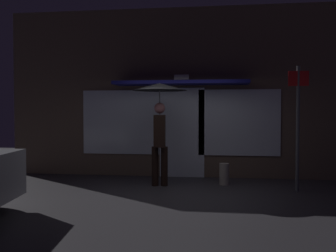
% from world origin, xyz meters
% --- Properties ---
extents(ground_plane, '(18.00, 18.00, 0.00)m').
position_xyz_m(ground_plane, '(0.00, 0.00, 0.00)').
color(ground_plane, '#38353A').
extents(building_facade, '(8.84, 1.00, 4.17)m').
position_xyz_m(building_facade, '(-0.00, 2.34, 2.06)').
color(building_facade, brown).
rests_on(building_facade, ground).
extents(person_with_umbrella, '(1.18, 1.18, 2.23)m').
position_xyz_m(person_with_umbrella, '(-0.37, 0.96, 1.73)').
color(person_with_umbrella, black).
rests_on(person_with_umbrella, ground).
extents(street_sign_post, '(0.40, 0.07, 2.52)m').
position_xyz_m(street_sign_post, '(2.48, 0.74, 1.43)').
color(street_sign_post, '#595B60').
rests_on(street_sign_post, ground).
extents(sidewalk_bollard, '(0.21, 0.21, 0.47)m').
position_xyz_m(sidewalk_bollard, '(1.03, 1.26, 0.24)').
color(sidewalk_bollard, '#B2A899').
rests_on(sidewalk_bollard, ground).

